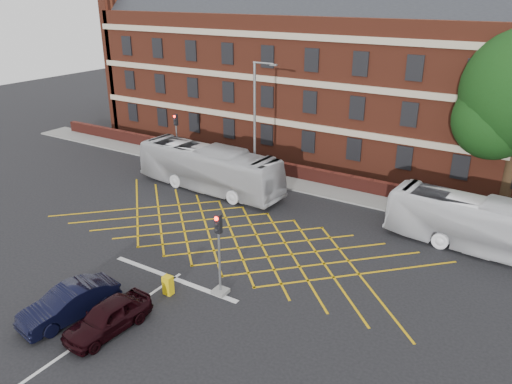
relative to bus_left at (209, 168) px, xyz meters
The scene contains 16 objects.
ground 9.73m from the bus_left, 51.71° to the right, with size 120.00×120.00×0.00m, color black.
victorian_building 16.91m from the bus_left, 66.86° to the left, with size 51.00×12.17×20.40m.
boundary_wall 8.16m from the bus_left, 42.68° to the left, with size 56.00×0.50×1.10m, color #4E1B14.
far_pavement 7.61m from the bus_left, 37.01° to the left, with size 60.00×3.00×0.12m, color slate.
box_junction_hatching 8.28m from the bus_left, 42.92° to the right, with size 11.50×0.12×0.02m, color #CC990C.
stop_line 12.63m from the bus_left, 61.68° to the right, with size 8.00×0.30×0.02m, color silver.
centre_line 18.58m from the bus_left, 71.28° to the right, with size 0.15×14.00×0.02m, color silver.
bus_left is the anchor object (origin of this frame).
bus_right 19.08m from the bus_left, ahead, with size 2.62×11.22×3.12m, color silver.
car_navy 16.55m from the bus_left, 75.55° to the right, with size 1.58×4.54×1.50m, color black.
car_maroon 17.02m from the bus_left, 68.08° to the right, with size 1.65×4.09×1.39m, color black.
traffic_light_near 13.94m from the bus_left, 50.92° to the right, with size 0.70×0.70×4.27m.
traffic_light_far 6.87m from the bus_left, 150.21° to the left, with size 0.70×0.70×4.27m.
street_lamp 3.78m from the bus_left, 35.60° to the left, with size 2.25×1.00×9.32m.
direction_signs 7.09m from the bus_left, 150.48° to the left, with size 1.10×0.16×2.20m.
utility_cabinet 13.96m from the bus_left, 61.43° to the right, with size 0.46×0.38×0.98m, color yellow.
Camera 1 is at (15.43, -20.09, 13.92)m, focal length 35.00 mm.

